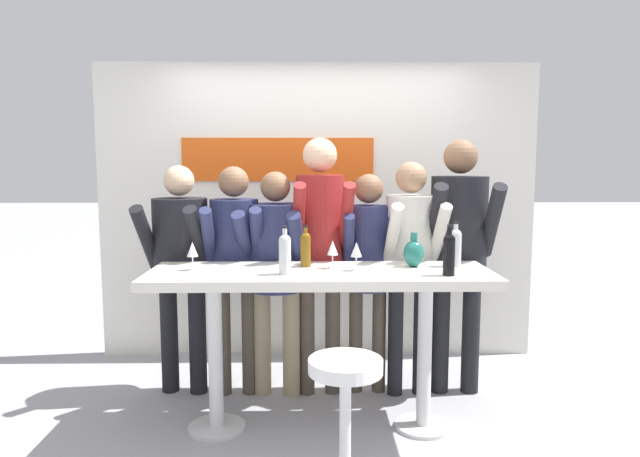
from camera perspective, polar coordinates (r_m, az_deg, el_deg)
ground_plane at (r=3.84m, az=0.03°, el=-19.33°), size 40.00×40.00×0.00m
back_wall at (r=4.91m, az=-0.31°, el=1.71°), size 3.72×0.12×2.51m
tasting_table at (r=3.55m, az=0.03°, el=-6.76°), size 2.12×0.66×1.02m
bar_stool at (r=3.03m, az=2.55°, el=-17.12°), size 0.40×0.40×0.70m
person_far_left at (r=4.21m, az=-13.77°, el=-2.60°), size 0.52×0.60×1.66m
person_left at (r=4.10m, az=-8.52°, el=-2.62°), size 0.43×0.53×1.66m
person_center_left at (r=4.06m, az=-4.45°, el=-3.16°), size 0.52×0.60×1.62m
person_center at (r=4.04m, az=0.00°, el=-0.72°), size 0.44×0.57×1.85m
person_center_right at (r=4.11m, az=4.84°, el=-2.92°), size 0.38×0.49×1.60m
person_right at (r=4.09m, az=9.00°, el=-2.32°), size 0.43×0.54×1.69m
person_far_right at (r=4.19m, az=13.70°, el=-1.01°), size 0.50×0.60×1.84m
wine_bottle_0 at (r=3.43m, az=12.79°, el=-2.34°), size 0.07×0.07×0.30m
wine_bottle_1 at (r=3.39m, az=-3.53°, el=-2.36°), size 0.07×0.07×0.29m
wine_bottle_2 at (r=3.63m, az=-1.45°, el=-1.92°), size 0.07×0.07×0.27m
wine_bottle_3 at (r=3.74m, az=13.38°, el=-1.67°), size 0.08×0.08×0.29m
wine_glass_0 at (r=3.60m, az=-12.64°, el=-2.14°), size 0.07×0.07×0.18m
wine_glass_1 at (r=3.51m, az=3.65°, el=-2.20°), size 0.07×0.07×0.18m
wine_glass_2 at (r=3.57m, az=1.27°, el=-2.04°), size 0.07×0.07×0.18m
decorative_vase at (r=3.68m, az=9.35°, el=-2.43°), size 0.13×0.13×0.22m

